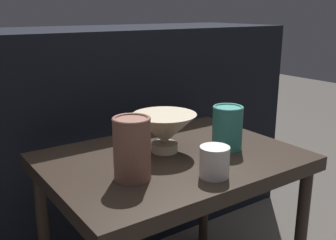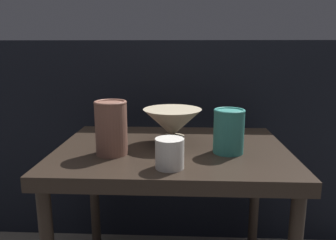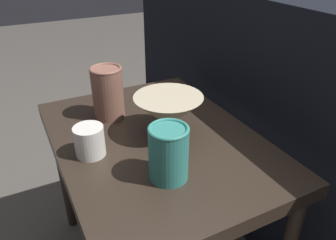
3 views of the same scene
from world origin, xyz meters
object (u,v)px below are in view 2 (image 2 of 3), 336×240
at_px(bowl, 172,123).
at_px(cup, 171,153).
at_px(vase_colorful_right, 229,130).
at_px(vase_textured_left, 111,127).

relative_size(bowl, cup, 2.38).
bearing_deg(vase_colorful_right, bowl, 153.26).
bearing_deg(cup, vase_textured_left, 148.82).
relative_size(vase_textured_left, cup, 2.00).
xyz_separation_m(vase_textured_left, vase_colorful_right, (0.34, 0.03, -0.01)).
xyz_separation_m(bowl, cup, (0.00, -0.22, -0.03)).
height_order(bowl, vase_colorful_right, vase_colorful_right).
bearing_deg(vase_colorful_right, vase_textured_left, -175.39).
distance_m(vase_colorful_right, cup, 0.21).
height_order(bowl, cup, bowl).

